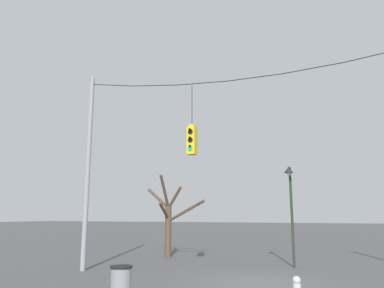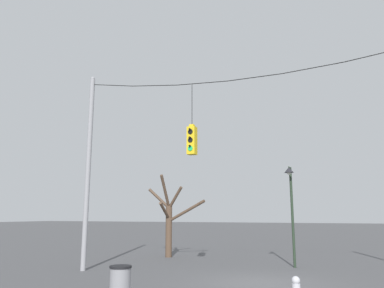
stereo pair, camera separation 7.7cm
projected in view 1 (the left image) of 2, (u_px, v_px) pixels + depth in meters
name	position (u px, v px, depth m)	size (l,w,h in m)	color
ground_plane	(259.00, 283.00, 13.02)	(200.00, 200.00, 0.00)	#4C4C4F
utility_pole_left	(88.00, 169.00, 16.74)	(0.22, 0.22, 8.73)	gray
span_wire	(254.00, 72.00, 14.66)	(15.25, 0.03, 0.75)	black
traffic_light_over_intersection	(192.00, 140.00, 15.12)	(0.34, 0.58, 2.97)	yellow
street_lamp	(290.00, 195.00, 17.30)	(0.43, 0.75, 4.57)	#233323
bare_tree	(169.00, 220.00, 21.26)	(3.59, 1.55, 4.57)	brown
trash_bin	(121.00, 284.00, 10.23)	(0.61, 0.61, 0.97)	gray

